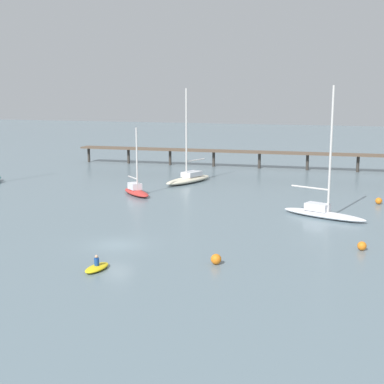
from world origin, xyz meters
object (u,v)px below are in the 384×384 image
(sailboat_red, at_px, (136,190))
(mooring_buoy_mid, at_px, (379,201))
(mooring_buoy_far, at_px, (216,259))
(mooring_buoy_inner, at_px, (362,246))
(pier, at_px, (329,151))
(dinghy_yellow, at_px, (97,267))
(sailboat_white, at_px, (323,210))
(sailboat_cream, at_px, (189,178))

(sailboat_red, distance_m, mooring_buoy_mid, 29.73)
(mooring_buoy_far, xyz_separation_m, mooring_buoy_inner, (10.10, 7.70, -0.03))
(pier, distance_m, mooring_buoy_mid, 28.19)
(sailboat_red, bearing_deg, dinghy_yellow, -68.88)
(sailboat_white, bearing_deg, dinghy_yellow, -120.07)
(mooring_buoy_mid, bearing_deg, sailboat_red, -170.65)
(sailboat_cream, height_order, dinghy_yellow, sailboat_cream)
(sailboat_white, height_order, sailboat_cream, sailboat_cream)
(dinghy_yellow, distance_m, mooring_buoy_inner, 21.50)
(sailboat_red, bearing_deg, mooring_buoy_inner, -28.64)
(sailboat_cream, bearing_deg, dinghy_yellow, -78.70)
(sailboat_red, xyz_separation_m, dinghy_yellow, (10.65, -27.56, -0.41))
(pier, xyz_separation_m, mooring_buoy_far, (-2.24, -54.70, -3.08))
(sailboat_white, xyz_separation_m, mooring_buoy_inner, (4.48, -11.03, -0.39))
(mooring_buoy_mid, height_order, mooring_buoy_inner, mooring_buoy_mid)
(dinghy_yellow, height_order, mooring_buoy_inner, dinghy_yellow)
(sailboat_white, relative_size, mooring_buoy_inner, 18.18)
(sailboat_white, bearing_deg, mooring_buoy_far, -106.69)
(mooring_buoy_far, height_order, mooring_buoy_mid, mooring_buoy_far)
(sailboat_cream, height_order, mooring_buoy_mid, sailboat_cream)
(sailboat_red, bearing_deg, pier, 56.76)
(sailboat_white, xyz_separation_m, sailboat_cream, (-21.16, 16.07, -0.01))
(dinghy_yellow, xyz_separation_m, mooring_buoy_far, (7.73, 4.32, 0.19))
(sailboat_red, height_order, mooring_buoy_far, sailboat_red)
(mooring_buoy_far, bearing_deg, sailboat_red, 128.33)
(sailboat_cream, xyz_separation_m, sailboat_red, (-2.83, -11.55, -0.13))
(sailboat_cream, bearing_deg, mooring_buoy_far, -65.93)
(pier, relative_size, mooring_buoy_inner, 91.54)
(sailboat_red, distance_m, dinghy_yellow, 29.55)
(mooring_buoy_inner, bearing_deg, sailboat_red, 151.36)
(sailboat_white, bearing_deg, mooring_buoy_inner, -67.89)
(dinghy_yellow, bearing_deg, sailboat_white, 59.93)
(sailboat_cream, height_order, sailboat_red, sailboat_cream)
(pier, relative_size, mooring_buoy_mid, 88.03)
(mooring_buoy_mid, relative_size, mooring_buoy_inner, 1.04)
(sailboat_red, xyz_separation_m, mooring_buoy_far, (18.37, -23.24, -0.22))
(sailboat_white, height_order, sailboat_red, sailboat_white)
(sailboat_white, relative_size, sailboat_cream, 1.00)
(sailboat_cream, bearing_deg, mooring_buoy_mid, -14.24)
(sailboat_red, relative_size, dinghy_yellow, 3.32)
(sailboat_white, height_order, mooring_buoy_inner, sailboat_white)
(sailboat_white, distance_m, dinghy_yellow, 26.64)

